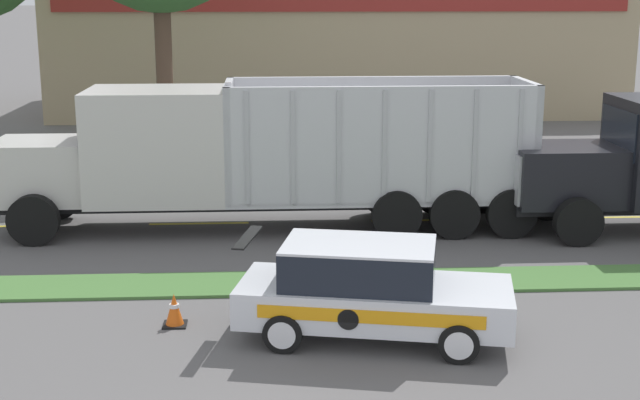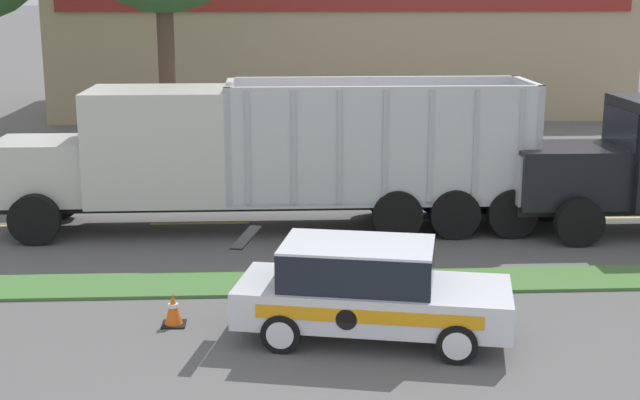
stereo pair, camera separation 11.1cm
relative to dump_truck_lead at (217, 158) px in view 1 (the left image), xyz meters
The scene contains 8 objects.
grass_verge 4.76m from the dump_truck_lead, 70.90° to the right, with size 120.00×1.40×0.06m, color #477538.
centre_line_4 1.84m from the dump_truck_lead, 136.25° to the left, with size 2.40×0.14×0.01m, color yellow.
centre_line_5 5.20m from the dump_truck_lead, ahead, with size 2.40×0.14×0.01m, color yellow.
centre_line_6 10.44m from the dump_truck_lead, ahead, with size 2.40×0.14×0.01m, color yellow.
dump_truck_lead is the anchor object (origin of this frame).
rally_car 7.52m from the dump_truck_lead, 68.00° to the right, with size 4.64×2.60×1.62m.
traffic_cone 6.40m from the dump_truck_lead, 93.87° to the right, with size 0.40×0.40×0.56m.
store_building_backdrop 23.25m from the dump_truck_lead, 79.14° to the left, with size 25.02×12.10×5.47m.
Camera 1 is at (-0.25, -9.04, 5.55)m, focal length 50.00 mm.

